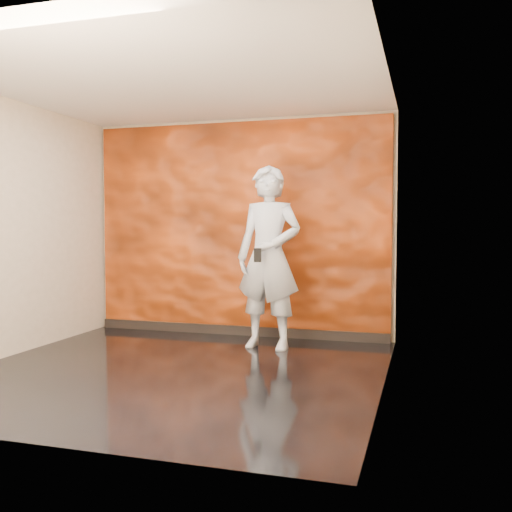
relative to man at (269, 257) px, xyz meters
name	(u,v)px	position (x,y,z in m)	size (l,w,h in m)	color
room	(174,228)	(-0.60, -1.28, 0.34)	(4.02, 4.02, 2.81)	black
feature_wall	(238,229)	(-0.60, 0.68, 0.32)	(3.90, 0.06, 2.75)	#DE4E10
baseboard	(237,330)	(-0.60, 0.64, -1.00)	(3.90, 0.04, 0.12)	black
man	(269,257)	(0.00, 0.00, 0.00)	(0.77, 0.51, 2.11)	#8F959E
phone	(258,255)	(-0.05, -0.29, 0.04)	(0.08, 0.02, 0.16)	black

